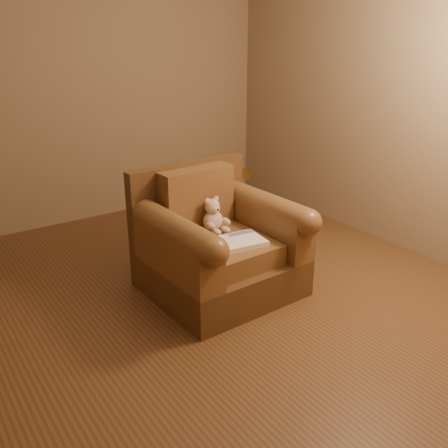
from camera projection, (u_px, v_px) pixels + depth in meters
floor at (194, 291)px, 3.81m from camera, size 4.00×4.00×0.00m
room at (188, 55)px, 3.18m from camera, size 4.02×4.02×2.71m
armchair at (217, 246)px, 3.75m from camera, size 1.05×1.00×0.92m
teddy_bear at (214, 218)px, 3.76m from camera, size 0.20×0.22×0.27m
guidebook at (233, 243)px, 3.55m from camera, size 0.48×0.32×0.04m
side_table at (234, 196)px, 5.06m from camera, size 0.38×0.38×0.53m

